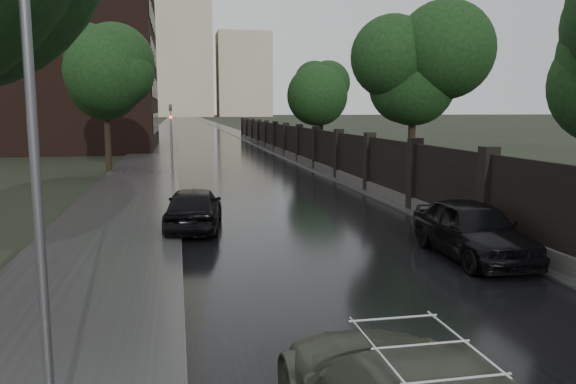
{
  "coord_description": "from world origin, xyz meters",
  "views": [
    {
      "loc": [
        -4.02,
        -4.38,
        3.73
      ],
      "look_at": [
        -1.08,
        10.48,
        1.5
      ],
      "focal_mm": 35.0,
      "sensor_mm": 36.0,
      "label": 1
    }
  ],
  "objects_px": {
    "hatchback_left": "(194,208)",
    "car_right_near": "(473,229)",
    "tree_left_far": "(105,83)",
    "tree_right_b": "(413,85)",
    "lamp_post": "(38,217)",
    "traffic_light": "(171,136)",
    "tree_right_c": "(321,94)"
  },
  "relations": [
    {
      "from": "lamp_post",
      "to": "hatchback_left",
      "type": "relative_size",
      "value": 1.25
    },
    {
      "from": "hatchback_left",
      "to": "car_right_near",
      "type": "distance_m",
      "value": 8.31
    },
    {
      "from": "tree_right_b",
      "to": "traffic_light",
      "type": "xyz_separation_m",
      "value": [
        -11.8,
        2.99,
        -2.55
      ]
    },
    {
      "from": "tree_right_b",
      "to": "tree_right_c",
      "type": "height_order",
      "value": "same"
    },
    {
      "from": "traffic_light",
      "to": "car_right_near",
      "type": "relative_size",
      "value": 0.92
    },
    {
      "from": "traffic_light",
      "to": "hatchback_left",
      "type": "relative_size",
      "value": 0.98
    },
    {
      "from": "tree_right_b",
      "to": "hatchback_left",
      "type": "relative_size",
      "value": 1.71
    },
    {
      "from": "tree_right_b",
      "to": "car_right_near",
      "type": "distance_m",
      "value": 14.97
    },
    {
      "from": "tree_left_far",
      "to": "lamp_post",
      "type": "xyz_separation_m",
      "value": [
        2.6,
        -28.5,
        -2.57
      ]
    },
    {
      "from": "lamp_post",
      "to": "hatchback_left",
      "type": "xyz_separation_m",
      "value": [
        1.84,
        11.57,
        -1.97
      ]
    },
    {
      "from": "tree_left_far",
      "to": "car_right_near",
      "type": "xyz_separation_m",
      "value": [
        11.22,
        -21.72,
        -4.5
      ]
    },
    {
      "from": "hatchback_left",
      "to": "lamp_post",
      "type": "bearing_deg",
      "value": 87.49
    },
    {
      "from": "hatchback_left",
      "to": "car_right_near",
      "type": "relative_size",
      "value": 0.94
    },
    {
      "from": "tree_left_far",
      "to": "hatchback_left",
      "type": "bearing_deg",
      "value": -75.32
    },
    {
      "from": "hatchback_left",
      "to": "car_right_near",
      "type": "xyz_separation_m",
      "value": [
        6.79,
        -4.79,
        0.05
      ]
    },
    {
      "from": "tree_right_c",
      "to": "car_right_near",
      "type": "height_order",
      "value": "tree_right_c"
    },
    {
      "from": "lamp_post",
      "to": "hatchback_left",
      "type": "distance_m",
      "value": 11.88
    },
    {
      "from": "tree_right_b",
      "to": "tree_right_c",
      "type": "xyz_separation_m",
      "value": [
        0.0,
        18.0,
        0.0
      ]
    },
    {
      "from": "tree_right_c",
      "to": "car_right_near",
      "type": "relative_size",
      "value": 1.61
    },
    {
      "from": "tree_right_b",
      "to": "lamp_post",
      "type": "xyz_separation_m",
      "value": [
        -12.9,
        -20.5,
        -2.28
      ]
    },
    {
      "from": "lamp_post",
      "to": "hatchback_left",
      "type": "height_order",
      "value": "lamp_post"
    },
    {
      "from": "tree_right_c",
      "to": "hatchback_left",
      "type": "relative_size",
      "value": 1.71
    },
    {
      "from": "hatchback_left",
      "to": "car_right_near",
      "type": "height_order",
      "value": "car_right_near"
    },
    {
      "from": "tree_right_b",
      "to": "hatchback_left",
      "type": "bearing_deg",
      "value": -141.08
    },
    {
      "from": "tree_left_far",
      "to": "tree_right_b",
      "type": "height_order",
      "value": "tree_left_far"
    },
    {
      "from": "tree_right_c",
      "to": "hatchback_left",
      "type": "distance_m",
      "value": 29.43
    },
    {
      "from": "tree_left_far",
      "to": "hatchback_left",
      "type": "xyz_separation_m",
      "value": [
        4.44,
        -16.93,
        -4.55
      ]
    },
    {
      "from": "traffic_light",
      "to": "car_right_near",
      "type": "height_order",
      "value": "traffic_light"
    },
    {
      "from": "tree_left_far",
      "to": "car_right_near",
      "type": "height_order",
      "value": "tree_left_far"
    },
    {
      "from": "lamp_post",
      "to": "car_right_near",
      "type": "xyz_separation_m",
      "value": [
        8.62,
        6.78,
        -1.93
      ]
    },
    {
      "from": "car_right_near",
      "to": "tree_left_far",
      "type": "bearing_deg",
      "value": 118.18
    },
    {
      "from": "hatchback_left",
      "to": "tree_right_b",
      "type": "bearing_deg",
      "value": -134.57
    }
  ]
}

